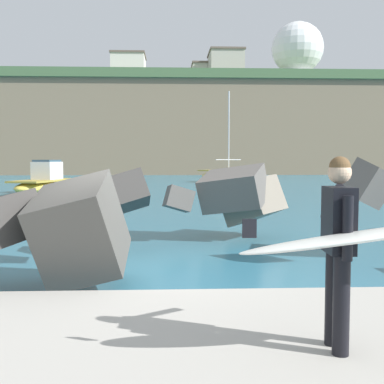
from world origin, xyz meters
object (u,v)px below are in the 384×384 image
at_px(mooring_buoy_inner, 75,192).
at_px(boat_near_left, 225,175).
at_px(station_building_west, 205,79).
at_px(station_building_east, 129,74).
at_px(radar_dome, 297,52).
at_px(boat_near_right, 45,183).
at_px(surfer_with_board, 346,240).
at_px(station_building_central, 226,70).

bearing_deg(mooring_buoy_inner, boat_near_left, 58.87).
bearing_deg(station_building_west, station_building_east, -179.04).
distance_m(mooring_buoy_inner, radar_dome, 62.08).
distance_m(radar_dome, station_building_west, 16.26).
height_order(boat_near_right, mooring_buoy_inner, boat_near_right).
distance_m(surfer_with_board, station_building_west, 82.40).
height_order(surfer_with_board, radar_dome, radar_dome).
relative_size(station_building_central, station_building_east, 1.06).
height_order(boat_near_right, station_building_west, station_building_west).
relative_size(boat_near_left, radar_dome, 0.75).
bearing_deg(boat_near_right, station_building_central, 72.15).
distance_m(surfer_with_board, boat_near_right, 25.83).
xyz_separation_m(boat_near_left, station_building_central, (4.05, 35.87, 15.93)).
height_order(boat_near_left, mooring_buoy_inner, boat_near_left).
xyz_separation_m(boat_near_right, station_building_east, (0.19, 56.47, 16.22)).
height_order(surfer_with_board, station_building_central, station_building_central).
distance_m(boat_near_left, mooring_buoy_inner, 19.69).
bearing_deg(mooring_buoy_inner, surfer_with_board, -73.14).
bearing_deg(station_building_central, boat_near_left, -96.44).
height_order(boat_near_left, station_building_east, station_building_east).
height_order(mooring_buoy_inner, station_building_west, station_building_west).
xyz_separation_m(boat_near_right, radar_dome, (28.19, 51.00, 18.91)).
bearing_deg(mooring_buoy_inner, station_building_east, 91.89).
bearing_deg(station_building_west, radar_dome, -21.00).
height_order(boat_near_left, radar_dome, radar_dome).
bearing_deg(station_building_east, boat_near_right, -90.20).
bearing_deg(station_building_east, surfer_with_board, -83.85).
relative_size(boat_near_right, station_building_west, 0.83).
xyz_separation_m(boat_near_left, mooring_buoy_inner, (-10.18, -16.85, -0.39)).
bearing_deg(mooring_buoy_inner, boat_near_right, 137.63).
xyz_separation_m(boat_near_right, station_building_central, (16.35, 50.78, 15.92)).
xyz_separation_m(boat_near_left, radar_dome, (15.88, 36.09, 18.93)).
bearing_deg(station_building_west, boat_near_right, -103.25).
bearing_deg(radar_dome, station_building_west, 159.00).
distance_m(mooring_buoy_inner, station_building_west, 61.76).
distance_m(station_building_west, station_building_central, 6.64).
bearing_deg(station_building_central, radar_dome, 1.06).
xyz_separation_m(boat_near_left, station_building_east, (-12.11, 41.56, 16.24)).
distance_m(surfer_with_board, radar_dome, 79.79).
bearing_deg(radar_dome, boat_near_left, -113.76).
bearing_deg(boat_near_left, surfer_with_board, -94.98).
bearing_deg(station_building_east, radar_dome, -11.06).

